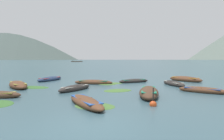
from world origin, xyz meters
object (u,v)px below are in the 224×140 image
object	(u,v)px
rowboat_0	(185,79)
rowboat_9	(134,81)
rowboat_3	(93,82)
rowboat_6	(174,83)
rowboat_1	(149,92)
mooring_buoy	(153,104)
ferry_0	(77,61)
rowboat_5	(202,90)
rowboat_8	(86,102)
rowboat_2	(18,85)
rowboat_12	(50,79)
rowboat_7	(75,88)

from	to	relation	value
rowboat_0	rowboat_9	size ratio (longest dim) A/B	1.10
rowboat_3	rowboat_6	world-z (taller)	rowboat_6
rowboat_1	mooring_buoy	bearing A→B (deg)	-91.79
ferry_0	rowboat_9	bearing A→B (deg)	-72.89
rowboat_5	rowboat_8	xyz separation A→B (m)	(-8.54, -5.00, 0.00)
rowboat_5	ferry_0	world-z (taller)	ferry_0
rowboat_5	mooring_buoy	size ratio (longest dim) A/B	3.13
rowboat_0	rowboat_2	world-z (taller)	rowboat_0
rowboat_1	mooring_buoy	size ratio (longest dim) A/B	3.89
rowboat_12	mooring_buoy	bearing A→B (deg)	-47.60
rowboat_9	rowboat_5	bearing A→B (deg)	-50.04
rowboat_0	rowboat_3	distance (m)	11.47
rowboat_1	rowboat_5	bearing A→B (deg)	21.75
rowboat_7	rowboat_2	bearing A→B (deg)	168.22
rowboat_3	rowboat_9	xyz separation A→B (m)	(4.47, 1.75, -0.02)
rowboat_0	rowboat_2	xyz separation A→B (m)	(-17.67, -6.76, -0.00)
rowboat_1	rowboat_2	size ratio (longest dim) A/B	1.06
rowboat_6	rowboat_12	bearing A→B (deg)	167.51
mooring_buoy	rowboat_12	bearing A→B (deg)	132.40
rowboat_3	mooring_buoy	xyz separation A→B (m)	(5.21, -9.54, -0.07)
rowboat_7	mooring_buoy	world-z (taller)	mooring_buoy
rowboat_3	rowboat_9	bearing A→B (deg)	21.35
rowboat_7	mooring_buoy	distance (m)	7.94
rowboat_5	rowboat_8	world-z (taller)	rowboat_8
rowboat_3	mooring_buoy	world-z (taller)	mooring_buoy
rowboat_6	rowboat_9	xyz separation A→B (m)	(-4.07, 2.12, -0.02)
ferry_0	rowboat_12	bearing A→B (deg)	-76.07
rowboat_1	rowboat_7	bearing A→B (deg)	161.78
rowboat_1	rowboat_3	size ratio (longest dim) A/B	1.07
rowboat_6	rowboat_5	bearing A→B (deg)	-73.34
rowboat_6	rowboat_3	bearing A→B (deg)	177.47
rowboat_0	rowboat_5	bearing A→B (deg)	-97.48
rowboat_2	rowboat_6	world-z (taller)	rowboat_2
rowboat_12	mooring_buoy	world-z (taller)	mooring_buoy
rowboat_12	ferry_0	size ratio (longest dim) A/B	0.40
rowboat_7	mooring_buoy	size ratio (longest dim) A/B	3.26
rowboat_8	ferry_0	size ratio (longest dim) A/B	0.37
rowboat_6	rowboat_12	xyz separation A→B (m)	(-14.66, 3.25, 0.01)
rowboat_0	rowboat_6	world-z (taller)	rowboat_0
rowboat_5	rowboat_9	bearing A→B (deg)	129.96
rowboat_5	mooring_buoy	xyz separation A→B (m)	(-4.60, -4.91, -0.07)
rowboat_3	rowboat_6	bearing A→B (deg)	-2.53
rowboat_8	rowboat_3	bearing A→B (deg)	97.51
rowboat_2	rowboat_9	world-z (taller)	rowboat_2
rowboat_9	rowboat_12	xyz separation A→B (m)	(-10.59, 1.12, 0.03)
rowboat_12	rowboat_3	bearing A→B (deg)	-25.13
rowboat_5	rowboat_9	world-z (taller)	rowboat_5
rowboat_0	rowboat_1	world-z (taller)	rowboat_1
rowboat_3	rowboat_2	bearing A→B (deg)	-154.98
rowboat_3	rowboat_6	xyz separation A→B (m)	(8.54, -0.38, 0.00)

